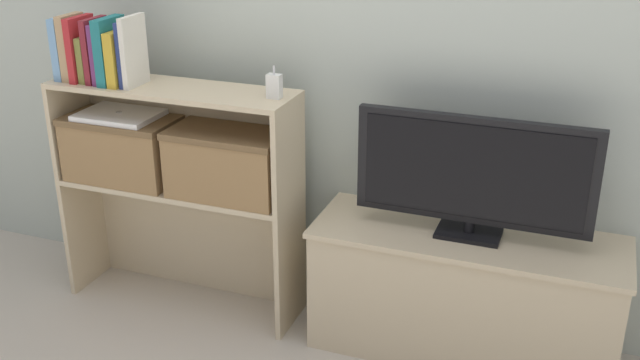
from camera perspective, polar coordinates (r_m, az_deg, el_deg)
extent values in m
plane|color=#BCB2A3|center=(2.86, -0.98, -12.58)|extent=(16.00, 16.00, 0.00)
cube|color=#B2BCB2|center=(2.75, 2.00, 13.22)|extent=(10.00, 0.05, 2.40)
cube|color=#CCB793|center=(2.77, 10.85, -8.72)|extent=(1.07, 0.36, 0.46)
cube|color=#CCB793|center=(2.65, 11.22, -4.33)|extent=(1.09, 0.38, 0.02)
cube|color=black|center=(2.65, 11.25, -3.99)|extent=(0.22, 0.14, 0.02)
cylinder|color=black|center=(2.63, 11.30, -3.46)|extent=(0.04, 0.04, 0.04)
cube|color=black|center=(2.55, 11.65, 0.72)|extent=(0.80, 0.03, 0.37)
cube|color=black|center=(2.53, 11.57, 0.57)|extent=(0.74, 0.00, 0.33)
cube|color=#CCB793|center=(3.31, -17.39, -3.33)|extent=(0.02, 0.27, 0.52)
cube|color=#CCB793|center=(2.87, -2.25, -6.40)|extent=(0.02, 0.27, 0.52)
cube|color=#CCB793|center=(3.15, -9.24, -3.84)|extent=(0.92, 0.02, 0.52)
cube|color=#CCB793|center=(2.96, -10.72, -0.52)|extent=(0.92, 0.27, 0.02)
cube|color=#CCB793|center=(3.14, -18.35, 4.13)|extent=(0.02, 0.27, 0.39)
cube|color=#CCB793|center=(2.68, -2.40, 2.12)|extent=(0.02, 0.27, 0.39)
cube|color=#CCB793|center=(2.98, -9.79, 4.00)|extent=(0.92, 0.02, 0.39)
cube|color=#CCB793|center=(2.83, -11.29, 6.79)|extent=(0.92, 0.27, 0.02)
cube|color=#709ECC|center=(3.02, -18.89, 9.50)|extent=(0.03, 0.13, 0.23)
cube|color=tan|center=(3.00, -18.35, 9.59)|extent=(0.03, 0.13, 0.24)
cube|color=#B22328|center=(2.97, -17.74, 9.51)|extent=(0.03, 0.15, 0.24)
cube|color=olive|center=(2.96, -17.15, 8.84)|extent=(0.03, 0.13, 0.17)
cube|color=maroon|center=(2.93, -16.70, 9.45)|extent=(0.02, 0.14, 0.24)
cube|color=#6B2D66|center=(2.92, -16.23, 9.29)|extent=(0.02, 0.14, 0.22)
cube|color=#1E7075|center=(2.89, -15.67, 9.46)|extent=(0.04, 0.16, 0.24)
cube|color=gold|center=(2.87, -14.91, 9.00)|extent=(0.04, 0.16, 0.20)
cube|color=navy|center=(2.85, -14.36, 9.34)|extent=(0.02, 0.13, 0.24)
cube|color=silver|center=(2.83, -13.99, 9.50)|extent=(0.02, 0.15, 0.26)
cube|color=white|center=(2.62, -3.50, 7.14)|extent=(0.05, 0.04, 0.09)
cylinder|color=silver|center=(2.61, -3.53, 8.36)|extent=(0.01, 0.01, 0.03)
cube|color=#937047|center=(3.02, -14.79, 2.36)|extent=(0.43, 0.23, 0.25)
cube|color=brown|center=(2.98, -15.01, 4.41)|extent=(0.44, 0.24, 0.02)
cube|color=#937047|center=(2.79, -7.03, 1.27)|extent=(0.43, 0.23, 0.25)
cube|color=brown|center=(2.75, -7.14, 3.48)|extent=(0.44, 0.24, 0.02)
cube|color=white|center=(2.97, -15.05, 4.81)|extent=(0.30, 0.22, 0.02)
cylinder|color=#99999E|center=(2.97, -15.07, 5.02)|extent=(0.02, 0.02, 0.00)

